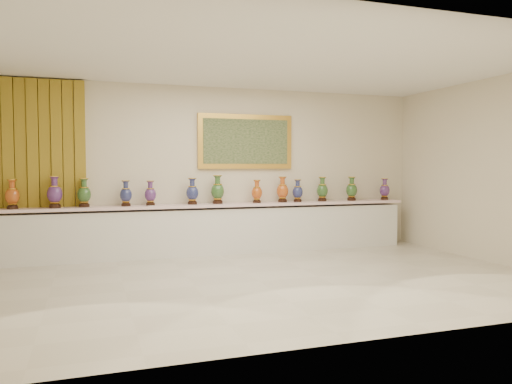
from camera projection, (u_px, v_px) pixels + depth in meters
ground at (259, 281)px, 6.80m from camera, size 8.00×8.00×0.00m
room at (72, 165)px, 8.25m from camera, size 8.00×8.00×8.00m
counter at (218, 229)px, 8.93m from camera, size 7.28×0.48×0.90m
vase_0 at (12, 196)px, 7.79m from camera, size 0.28×0.28×0.47m
vase_1 at (55, 194)px, 7.98m from camera, size 0.31×0.31×0.51m
vase_2 at (84, 194)px, 8.16m from camera, size 0.27×0.27×0.47m
vase_3 at (126, 195)px, 8.36m from camera, size 0.26×0.26×0.43m
vase_4 at (150, 194)px, 8.50m from camera, size 0.26×0.26×0.42m
vase_5 at (192, 193)px, 8.73m from camera, size 0.22×0.22×0.46m
vase_6 at (218, 191)px, 8.90m from camera, size 0.25×0.25×0.51m
vase_7 at (257, 193)px, 9.10m from camera, size 0.23×0.23×0.42m
vase_8 at (282, 191)px, 9.28m from camera, size 0.25×0.25×0.48m
vase_9 at (298, 192)px, 9.35m from camera, size 0.23×0.23×0.42m
vase_10 at (322, 190)px, 9.55m from camera, size 0.25×0.25×0.46m
vase_11 at (352, 190)px, 9.70m from camera, size 0.26×0.26×0.46m
vase_12 at (385, 190)px, 9.94m from camera, size 0.23×0.23×0.43m
label_card at (151, 206)px, 8.39m from camera, size 0.10×0.06×0.00m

